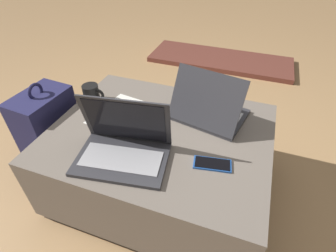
# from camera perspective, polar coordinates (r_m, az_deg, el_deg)

# --- Properties ---
(ground_plane) EXTENTS (14.00, 14.00, 0.00)m
(ground_plane) POSITION_cam_1_polar(r_m,az_deg,el_deg) (1.49, -1.43, -12.89)
(ground_plane) COLOR tan
(ottoman) EXTENTS (1.00, 0.79, 0.40)m
(ottoman) POSITION_cam_1_polar(r_m,az_deg,el_deg) (1.34, -1.57, -7.57)
(ottoman) COLOR #3D3832
(ottoman) RESTS_ON ground_plane
(laptop_near) EXTENTS (0.40, 0.30, 0.25)m
(laptop_near) POSITION_cam_1_polar(r_m,az_deg,el_deg) (1.07, -9.70, -4.27)
(laptop_near) COLOR #333338
(laptop_near) RESTS_ON ottoman
(laptop_far) EXTENTS (0.37, 0.32, 0.25)m
(laptop_far) POSITION_cam_1_polar(r_m,az_deg,el_deg) (1.26, 8.80, 3.55)
(laptop_far) COLOR #333338
(laptop_far) RESTS_ON ottoman
(cell_phone) EXTENTS (0.16, 0.09, 0.01)m
(cell_phone) POSITION_cam_1_polar(r_m,az_deg,el_deg) (1.06, 9.62, -8.16)
(cell_phone) COLOR #1E4C9E
(cell_phone) RESTS_ON ottoman
(backpack) EXTENTS (0.27, 0.31, 0.54)m
(backpack) POSITION_cam_1_polar(r_m,az_deg,el_deg) (1.61, -24.50, -1.16)
(backpack) COLOR #23234C
(backpack) RESTS_ON ground_plane
(paper_sheet) EXTENTS (0.25, 0.32, 0.00)m
(paper_sheet) POSITION_cam_1_polar(r_m,az_deg,el_deg) (1.33, -10.49, 2.80)
(paper_sheet) COLOR silver
(paper_sheet) RESTS_ON ottoman
(coffee_mug) EXTENTS (0.12, 0.08, 0.09)m
(coffee_mug) POSITION_cam_1_polar(r_m,az_deg,el_deg) (1.44, -16.25, 6.90)
(coffee_mug) COLOR black
(coffee_mug) RESTS_ON ottoman
(fireplace_hearth) EXTENTS (1.40, 0.50, 0.04)m
(fireplace_hearth) POSITION_cam_1_polar(r_m,az_deg,el_deg) (2.80, 11.27, 13.99)
(fireplace_hearth) COLOR brown
(fireplace_hearth) RESTS_ON ground_plane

